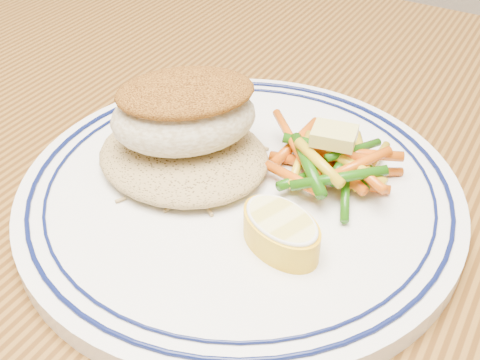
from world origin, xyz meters
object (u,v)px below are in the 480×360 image
vegetable_pile (332,162)px  lemon_wedge (281,230)px  dining_table (246,351)px  plate (240,192)px  rice_pilaf (183,152)px  fish_fillet (184,111)px

vegetable_pile → lemon_wedge: 0.08m
dining_table → plate: bearing=124.7°
rice_pilaf → vegetable_pile: vegetable_pile is taller
vegetable_pile → lemon_wedge: bearing=-89.7°
dining_table → plate: (-0.03, 0.04, 0.11)m
fish_fillet → vegetable_pile: 0.10m
rice_pilaf → fish_fillet: fish_fillet is taller
plate → fish_fillet: fish_fillet is taller
rice_pilaf → plate: bearing=0.1°
rice_pilaf → fish_fillet: size_ratio=1.02×
dining_table → vegetable_pile: size_ratio=14.55×
plate → vegetable_pile: bearing=38.4°
plate → vegetable_pile: size_ratio=2.87×
rice_pilaf → dining_table: bearing=-29.4°
plate → lemon_wedge: bearing=-36.8°
plate → rice_pilaf: bearing=-179.9°
lemon_wedge → vegetable_pile: bearing=90.3°
vegetable_pile → fish_fillet: bearing=-160.6°
plate → dining_table: bearing=-55.3°
fish_fillet → vegetable_pile: size_ratio=1.16×
dining_table → lemon_wedge: 0.13m
plate → lemon_wedge: 0.06m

